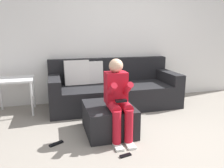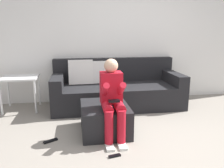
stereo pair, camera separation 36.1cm
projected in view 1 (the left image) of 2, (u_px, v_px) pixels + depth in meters
The scene contains 8 objects.
ground_plane at pixel (166, 145), 2.89m from camera, with size 7.67×7.67×0.00m, color gray.
wall_back at pixel (118, 36), 4.65m from camera, with size 5.90×0.10×2.63m, color white.
couch_sectional at pixel (112, 90), 4.38m from camera, with size 2.41×0.98×0.89m.
ottoman at pixel (109, 119), 3.24m from camera, with size 0.66×0.78×0.39m, color black.
person_seated at pixel (118, 96), 2.98m from camera, with size 0.29×0.60×1.06m.
side_table at pixel (15, 84), 3.92m from camera, with size 0.63×0.53×0.61m.
remote_near_ottoman at pixel (125, 155), 2.62m from camera, with size 0.14×0.04×0.02m, color black.
remote_by_storage_bin at pixel (56, 144), 2.90m from camera, with size 0.19×0.05×0.02m, color black.
Camera 1 is at (-1.34, -2.37, 1.41)m, focal length 36.50 mm.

